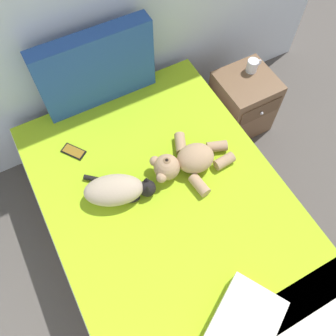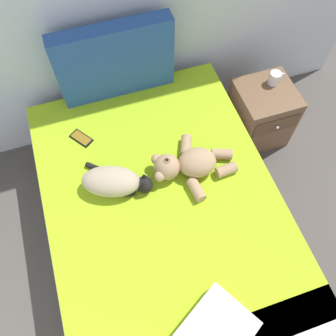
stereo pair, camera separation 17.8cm
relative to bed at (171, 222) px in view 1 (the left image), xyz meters
name	(u,v)px [view 1 (the left image)]	position (x,y,z in m)	size (l,w,h in m)	color
bed	(171,222)	(0.00, 0.00, 0.00)	(1.39, 2.01, 0.53)	brown
patterned_cushion	(96,69)	(-0.03, 0.93, 0.53)	(0.75, 0.11, 0.52)	#264C99
cat	(117,190)	(-0.24, 0.20, 0.34)	(0.42, 0.35, 0.15)	tan
teddy_bear	(187,161)	(0.21, 0.18, 0.34)	(0.52, 0.45, 0.17)	tan
cell_phone	(74,151)	(-0.36, 0.61, 0.27)	(0.14, 0.16, 0.01)	black
throw_pillow	(243,326)	(-0.01, -0.73, 0.32)	(0.40, 0.28, 0.11)	white
nightstand	(242,103)	(0.97, 0.61, -0.01)	(0.41, 0.43, 0.50)	brown
mug	(253,66)	(1.04, 0.67, 0.29)	(0.12, 0.08, 0.09)	silver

